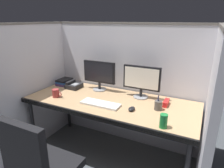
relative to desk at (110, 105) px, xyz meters
name	(u,v)px	position (x,y,z in m)	size (l,w,h in m)	color
cubicle_partition_rear	(125,85)	(0.00, 0.46, 0.10)	(2.21, 0.06, 1.57)	silver
cubicle_partition_left	(38,86)	(-0.99, -0.09, 0.10)	(0.06, 1.41, 1.57)	silver
cubicle_partition_right	(208,120)	(0.99, -0.09, 0.10)	(0.06, 1.41, 1.57)	silver
desk	(110,105)	(0.00, 0.00, 0.00)	(1.90, 0.80, 0.74)	tan
monitor_left	(99,74)	(-0.28, 0.26, 0.27)	(0.43, 0.17, 0.37)	gray
monitor_right	(141,80)	(0.28, 0.25, 0.27)	(0.43, 0.17, 0.37)	gray
keyboard_main	(100,104)	(-0.04, -0.14, 0.06)	(0.43, 0.15, 0.02)	silver
computer_mouse	(132,109)	(0.31, -0.11, 0.07)	(0.06, 0.10, 0.04)	black
coffee_mug	(56,93)	(-0.61, -0.18, 0.10)	(0.13, 0.08, 0.09)	#993333
desk_phone	(74,85)	(-0.62, 0.18, 0.08)	(0.17, 0.19, 0.09)	black
book_stack	(64,82)	(-0.83, 0.23, 0.09)	(0.16, 0.21, 0.08)	#4C3366
red_stapler	(166,103)	(0.59, 0.16, 0.08)	(0.04, 0.15, 0.06)	red
soda_can	(164,121)	(0.66, -0.30, 0.11)	(0.07, 0.07, 0.12)	#197233
pen_cup	(158,105)	(0.54, 0.02, 0.10)	(0.08, 0.08, 0.16)	#4C4742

